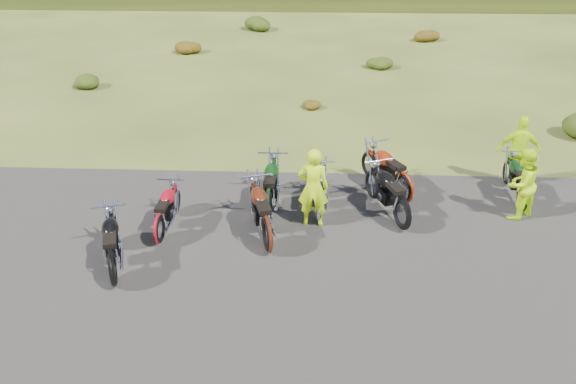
{
  "coord_description": "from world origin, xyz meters",
  "views": [
    {
      "loc": [
        -0.34,
        -9.45,
        6.56
      ],
      "look_at": [
        -0.8,
        1.15,
        0.95
      ],
      "focal_mm": 35.0,
      "sensor_mm": 36.0,
      "label": 1
    }
  ],
  "objects_px": {
    "motorcycle_0": "(116,285)",
    "motorcycle_3": "(319,221)",
    "motorcycle_7": "(520,211)",
    "person_middle": "(313,189)"
  },
  "relations": [
    {
      "from": "motorcycle_3",
      "to": "motorcycle_7",
      "type": "relative_size",
      "value": 0.97
    },
    {
      "from": "motorcycle_0",
      "to": "motorcycle_7",
      "type": "height_order",
      "value": "motorcycle_0"
    },
    {
      "from": "motorcycle_0",
      "to": "motorcycle_3",
      "type": "xyz_separation_m",
      "value": [
        3.89,
        2.53,
        0.0
      ]
    },
    {
      "from": "motorcycle_0",
      "to": "motorcycle_7",
      "type": "distance_m",
      "value": 9.2
    },
    {
      "from": "motorcycle_7",
      "to": "person_middle",
      "type": "xyz_separation_m",
      "value": [
        -4.88,
        -0.87,
        0.92
      ]
    },
    {
      "from": "motorcycle_3",
      "to": "person_middle",
      "type": "relative_size",
      "value": 1.05
    },
    {
      "from": "person_middle",
      "to": "motorcycle_7",
      "type": "bearing_deg",
      "value": -166.7
    },
    {
      "from": "motorcycle_7",
      "to": "person_middle",
      "type": "relative_size",
      "value": 1.09
    },
    {
      "from": "motorcycle_3",
      "to": "motorcycle_7",
      "type": "height_order",
      "value": "motorcycle_7"
    },
    {
      "from": "motorcycle_0",
      "to": "motorcycle_7",
      "type": "relative_size",
      "value": 1.04
    }
  ]
}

